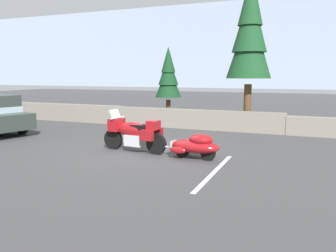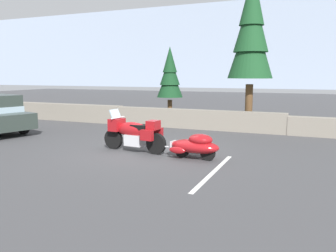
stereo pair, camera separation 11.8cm
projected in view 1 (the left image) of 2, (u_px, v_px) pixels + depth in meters
ground_plane at (146, 151)px, 11.15m from camera, size 80.00×80.00×0.00m
stone_guard_wall at (184, 119)px, 15.96m from camera, size 24.00×0.57×0.90m
distant_ridgeline at (293, 55)px, 97.00m from camera, size 240.00×80.00×16.00m
touring_motorcycle at (134, 132)px, 11.01m from camera, size 2.31×0.87×1.33m
car_shaped_trailer at (195, 145)px, 10.04m from camera, size 2.22×0.86×0.76m
pine_tree_tall at (250, 31)px, 15.33m from camera, size 2.01×2.01×7.04m
pine_tree_secondary at (168, 75)px, 18.11m from camera, size 1.37×1.37×3.93m
parking_stripe_marker at (215, 171)px, 8.77m from camera, size 0.12×3.60×0.01m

